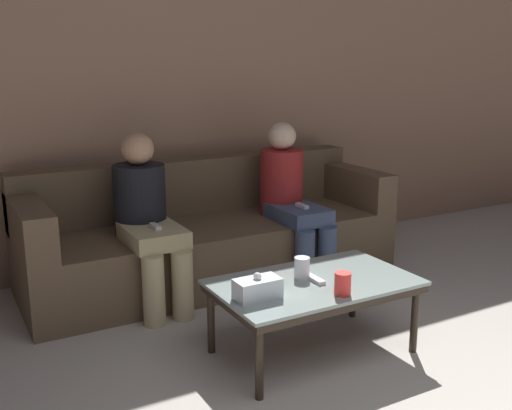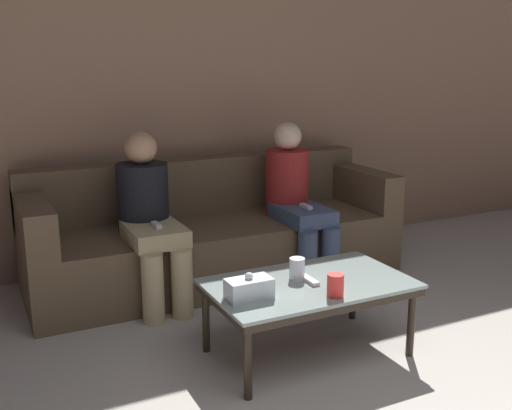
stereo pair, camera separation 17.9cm
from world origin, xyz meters
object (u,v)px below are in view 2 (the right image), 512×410
(cup_near_left, at_px, (335,285))
(tissue_box, at_px, (249,288))
(cup_near_right, at_px, (297,269))
(game_remote, at_px, (309,280))
(seated_person_left_end, at_px, (149,213))
(seated_person_mid_left, at_px, (295,197))
(couch, at_px, (214,235))
(coffee_table, at_px, (308,289))

(cup_near_left, xyz_separation_m, tissue_box, (-0.39, 0.16, -0.01))
(cup_near_right, relative_size, game_remote, 0.76)
(seated_person_left_end, bearing_deg, tissue_box, -82.22)
(seated_person_mid_left, bearing_deg, tissue_box, -128.54)
(tissue_box, xyz_separation_m, seated_person_left_end, (-0.15, 1.13, 0.12))
(couch, height_order, cup_near_left, couch)
(couch, xyz_separation_m, coffee_table, (-0.00, -1.29, 0.06))
(tissue_box, relative_size, seated_person_left_end, 0.20)
(coffee_table, bearing_deg, seated_person_left_end, 116.12)
(cup_near_left, distance_m, cup_near_right, 0.29)
(cup_near_left, relative_size, cup_near_right, 1.00)
(game_remote, height_order, seated_person_mid_left, seated_person_mid_left)
(cup_near_left, xyz_separation_m, cup_near_right, (-0.05, 0.28, 0.00))
(coffee_table, height_order, seated_person_left_end, seated_person_left_end)
(cup_near_right, distance_m, game_remote, 0.09)
(cup_near_right, height_order, tissue_box, tissue_box)
(couch, xyz_separation_m, seated_person_mid_left, (0.53, -0.22, 0.27))
(couch, height_order, tissue_box, couch)
(cup_near_left, relative_size, game_remote, 0.76)
(game_remote, bearing_deg, coffee_table, 103.19)
(cup_near_left, bearing_deg, game_remote, 93.83)
(coffee_table, relative_size, cup_near_right, 9.15)
(coffee_table, bearing_deg, cup_near_left, -86.17)
(couch, height_order, coffee_table, couch)
(game_remote, xyz_separation_m, seated_person_mid_left, (0.53, 1.07, 0.17))
(game_remote, height_order, seated_person_left_end, seated_person_left_end)
(cup_near_right, bearing_deg, seated_person_left_end, 116.00)
(tissue_box, distance_m, seated_person_mid_left, 1.45)
(couch, xyz_separation_m, game_remote, (-0.00, -1.29, 0.11))
(cup_near_left, bearing_deg, seated_person_left_end, 112.67)
(coffee_table, distance_m, cup_near_left, 0.24)
(cup_near_left, distance_m, game_remote, 0.23)
(seated_person_mid_left, bearing_deg, coffee_table, -116.41)
(cup_near_right, distance_m, seated_person_mid_left, 1.16)
(coffee_table, xyz_separation_m, seated_person_left_end, (-0.53, 1.07, 0.22))
(coffee_table, distance_m, tissue_box, 0.39)
(coffee_table, height_order, cup_near_right, cup_near_right)
(tissue_box, bearing_deg, game_remote, 9.63)
(couch, relative_size, coffee_table, 2.47)
(cup_near_right, distance_m, tissue_box, 0.36)
(seated_person_left_end, bearing_deg, cup_near_left, -67.33)
(cup_near_right, bearing_deg, couch, 88.33)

